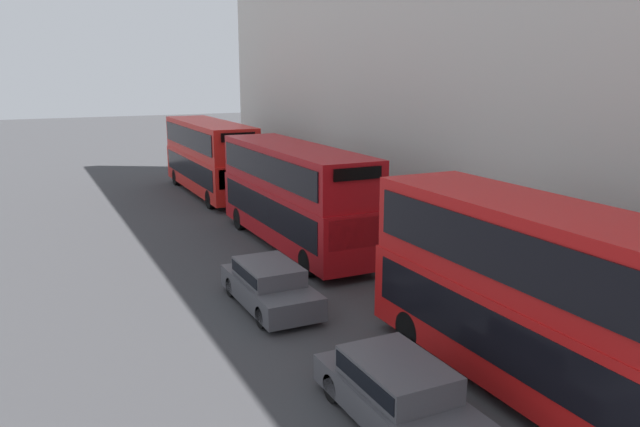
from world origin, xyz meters
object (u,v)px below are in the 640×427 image
object	(u,v)px
car_dark_sedan	(399,391)
pedestrian	(245,173)
bus_leading	(549,298)
bus_second_in_queue	(294,192)
bus_third_in_queue	(209,155)
car_hatchback	(270,284)

from	to	relation	value
car_dark_sedan	pedestrian	distance (m)	28.47
bus_leading	bus_second_in_queue	world-z (taller)	bus_leading
bus_leading	pedestrian	bearing A→B (deg)	84.20
bus_third_in_queue	car_dark_sedan	size ratio (longest dim) A/B	2.47
car_dark_sedan	pedestrian	world-z (taller)	pedestrian
bus_second_in_queue	car_dark_sedan	bearing A→B (deg)	-104.43
pedestrian	bus_second_in_queue	bearing A→B (deg)	-101.19
car_dark_sedan	pedestrian	xyz separation A→B (m)	(6.28, 27.76, 0.03)
bus_leading	bus_third_in_queue	bearing A→B (deg)	90.00
bus_third_in_queue	car_dark_sedan	world-z (taller)	bus_third_in_queue
bus_second_in_queue	pedestrian	size ratio (longest dim) A/B	6.45
bus_leading	car_dark_sedan	size ratio (longest dim) A/B	2.31
bus_second_in_queue	bus_leading	bearing A→B (deg)	-90.00
bus_second_in_queue	bus_third_in_queue	size ratio (longest dim) A/B	0.97
pedestrian	bus_third_in_queue	bearing A→B (deg)	-144.39
bus_second_in_queue	bus_third_in_queue	world-z (taller)	bus_third_in_queue
bus_third_in_queue	car_hatchback	bearing A→B (deg)	-100.47
car_hatchback	pedestrian	size ratio (longest dim) A/B	2.63
bus_leading	pedestrian	world-z (taller)	bus_leading
bus_leading	car_dark_sedan	xyz separation A→B (m)	(-3.40, 0.58, -1.67)
bus_leading	bus_second_in_queue	size ratio (longest dim) A/B	0.96
bus_leading	pedestrian	distance (m)	28.54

